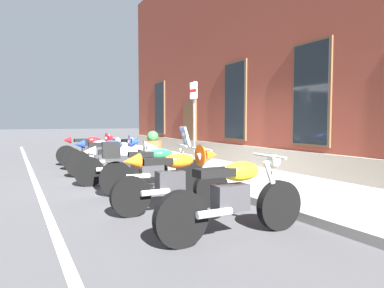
{
  "coord_description": "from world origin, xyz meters",
  "views": [
    {
      "loc": [
        8.04,
        -3.66,
        1.43
      ],
      "look_at": [
        -0.74,
        0.77,
        0.82
      ],
      "focal_mm": 33.53,
      "sensor_mm": 36.0,
      "label": 1
    }
  ],
  "objects_px": {
    "motorcycle_red_sport": "(93,147)",
    "motorcycle_white_sport": "(126,161)",
    "motorcycle_orange_sport": "(178,175)",
    "parking_sign": "(194,113)",
    "barrel_planter": "(153,147)",
    "motorcycle_grey_naked": "(98,153)",
    "motorcycle_green_touring": "(149,166)",
    "motorcycle_yellow_naked": "(235,198)",
    "motorcycle_blue_sport": "(112,154)"
  },
  "relations": [
    {
      "from": "motorcycle_blue_sport",
      "to": "motorcycle_yellow_naked",
      "type": "xyz_separation_m",
      "value": [
        5.82,
        0.05,
        -0.08
      ]
    },
    {
      "from": "motorcycle_grey_naked",
      "to": "motorcycle_blue_sport",
      "type": "xyz_separation_m",
      "value": [
        1.62,
        0.03,
        0.1
      ]
    },
    {
      "from": "motorcycle_blue_sport",
      "to": "motorcycle_white_sport",
      "type": "distance_m",
      "value": 1.52
    },
    {
      "from": "motorcycle_white_sport",
      "to": "motorcycle_orange_sport",
      "type": "bearing_deg",
      "value": 1.02
    },
    {
      "from": "motorcycle_red_sport",
      "to": "motorcycle_yellow_naked",
      "type": "relative_size",
      "value": 1.04
    },
    {
      "from": "motorcycle_blue_sport",
      "to": "motorcycle_white_sport",
      "type": "xyz_separation_m",
      "value": [
        1.52,
        -0.07,
        -0.03
      ]
    },
    {
      "from": "motorcycle_white_sport",
      "to": "parking_sign",
      "type": "relative_size",
      "value": 0.88
    },
    {
      "from": "motorcycle_blue_sport",
      "to": "motorcycle_yellow_naked",
      "type": "distance_m",
      "value": 5.82
    },
    {
      "from": "motorcycle_grey_naked",
      "to": "motorcycle_yellow_naked",
      "type": "xyz_separation_m",
      "value": [
        7.44,
        0.08,
        0.02
      ]
    },
    {
      "from": "motorcycle_orange_sport",
      "to": "parking_sign",
      "type": "height_order",
      "value": "parking_sign"
    },
    {
      "from": "motorcycle_blue_sport",
      "to": "motorcycle_yellow_naked",
      "type": "height_order",
      "value": "motorcycle_blue_sport"
    },
    {
      "from": "motorcycle_blue_sport",
      "to": "parking_sign",
      "type": "relative_size",
      "value": 0.92
    },
    {
      "from": "motorcycle_red_sport",
      "to": "barrel_planter",
      "type": "distance_m",
      "value": 2.05
    },
    {
      "from": "motorcycle_blue_sport",
      "to": "motorcycle_white_sport",
      "type": "height_order",
      "value": "motorcycle_blue_sport"
    },
    {
      "from": "parking_sign",
      "to": "motorcycle_white_sport",
      "type": "bearing_deg",
      "value": -72.12
    },
    {
      "from": "motorcycle_grey_naked",
      "to": "motorcycle_orange_sport",
      "type": "bearing_deg",
      "value": 0.07
    },
    {
      "from": "motorcycle_orange_sport",
      "to": "parking_sign",
      "type": "relative_size",
      "value": 0.85
    },
    {
      "from": "motorcycle_green_touring",
      "to": "motorcycle_orange_sport",
      "type": "bearing_deg",
      "value": -2.04
    },
    {
      "from": "motorcycle_red_sport",
      "to": "barrel_planter",
      "type": "height_order",
      "value": "barrel_planter"
    },
    {
      "from": "motorcycle_white_sport",
      "to": "motorcycle_grey_naked",
      "type": "bearing_deg",
      "value": 179.24
    },
    {
      "from": "motorcycle_yellow_naked",
      "to": "motorcycle_blue_sport",
      "type": "bearing_deg",
      "value": -179.46
    },
    {
      "from": "motorcycle_red_sport",
      "to": "motorcycle_yellow_naked",
      "type": "distance_m",
      "value": 8.73
    },
    {
      "from": "motorcycle_white_sport",
      "to": "motorcycle_orange_sport",
      "type": "distance_m",
      "value": 2.76
    },
    {
      "from": "motorcycle_red_sport",
      "to": "barrel_planter",
      "type": "xyz_separation_m",
      "value": [
        0.49,
        1.99,
        -0.04
      ]
    },
    {
      "from": "motorcycle_green_touring",
      "to": "motorcycle_yellow_naked",
      "type": "distance_m",
      "value": 3.01
    },
    {
      "from": "motorcycle_white_sport",
      "to": "barrel_planter",
      "type": "relative_size",
      "value": 2.13
    },
    {
      "from": "motorcycle_red_sport",
      "to": "motorcycle_orange_sport",
      "type": "distance_m",
      "value": 7.19
    },
    {
      "from": "parking_sign",
      "to": "barrel_planter",
      "type": "relative_size",
      "value": 2.43
    },
    {
      "from": "motorcycle_grey_naked",
      "to": "motorcycle_white_sport",
      "type": "bearing_deg",
      "value": -0.76
    },
    {
      "from": "barrel_planter",
      "to": "motorcycle_yellow_naked",
      "type": "bearing_deg",
      "value": -13.7
    },
    {
      "from": "motorcycle_green_touring",
      "to": "parking_sign",
      "type": "relative_size",
      "value": 0.9
    },
    {
      "from": "parking_sign",
      "to": "motorcycle_grey_naked",
      "type": "bearing_deg",
      "value": -140.21
    },
    {
      "from": "motorcycle_blue_sport",
      "to": "motorcycle_orange_sport",
      "type": "bearing_deg",
      "value": -0.27
    },
    {
      "from": "motorcycle_yellow_naked",
      "to": "barrel_planter",
      "type": "distance_m",
      "value": 8.49
    },
    {
      "from": "motorcycle_green_touring",
      "to": "parking_sign",
      "type": "xyz_separation_m",
      "value": [
        -1.97,
        1.99,
        1.12
      ]
    },
    {
      "from": "motorcycle_white_sport",
      "to": "motorcycle_yellow_naked",
      "type": "bearing_deg",
      "value": 1.65
    },
    {
      "from": "motorcycle_red_sport",
      "to": "motorcycle_green_touring",
      "type": "bearing_deg",
      "value": -0.45
    },
    {
      "from": "motorcycle_grey_naked",
      "to": "barrel_planter",
      "type": "distance_m",
      "value": 2.24
    },
    {
      "from": "motorcycle_grey_naked",
      "to": "motorcycle_green_touring",
      "type": "xyz_separation_m",
      "value": [
        4.43,
        0.06,
        0.08
      ]
    },
    {
      "from": "motorcycle_red_sport",
      "to": "motorcycle_white_sport",
      "type": "distance_m",
      "value": 4.43
    },
    {
      "from": "motorcycle_red_sport",
      "to": "motorcycle_green_touring",
      "type": "relative_size",
      "value": 1.02
    },
    {
      "from": "motorcycle_yellow_naked",
      "to": "parking_sign",
      "type": "xyz_separation_m",
      "value": [
        -4.97,
        1.97,
        1.18
      ]
    },
    {
      "from": "motorcycle_white_sport",
      "to": "barrel_planter",
      "type": "distance_m",
      "value": 4.49
    },
    {
      "from": "motorcycle_white_sport",
      "to": "barrel_planter",
      "type": "xyz_separation_m",
      "value": [
        -3.95,
        2.13,
        -0.01
      ]
    },
    {
      "from": "parking_sign",
      "to": "barrel_planter",
      "type": "bearing_deg",
      "value": 179.34
    },
    {
      "from": "motorcycle_green_touring",
      "to": "barrel_planter",
      "type": "bearing_deg",
      "value": 158.79
    },
    {
      "from": "motorcycle_red_sport",
      "to": "parking_sign",
      "type": "bearing_deg",
      "value": 27.45
    },
    {
      "from": "motorcycle_orange_sport",
      "to": "parking_sign",
      "type": "bearing_deg",
      "value": 149.18
    },
    {
      "from": "motorcycle_red_sport",
      "to": "motorcycle_grey_naked",
      "type": "bearing_deg",
      "value": -4.62
    },
    {
      "from": "parking_sign",
      "to": "motorcycle_orange_sport",
      "type": "bearing_deg",
      "value": -30.82
    }
  ]
}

